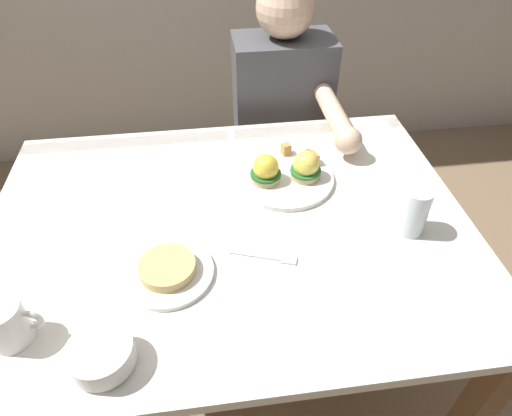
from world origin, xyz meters
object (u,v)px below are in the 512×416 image
object	(u,v)px
dining_table	(231,251)
fork	(268,257)
diner_person	(283,122)
side_plate	(168,270)
eggs_benedict_plate	(286,173)
coffee_mug	(6,323)
fruit_bowl	(102,355)
water_glass_near	(413,213)

from	to	relation	value
dining_table	fork	xyz separation A→B (m)	(0.08, -0.13, 0.11)
diner_person	side_plate	bearing A→B (deg)	-117.88
diner_person	eggs_benedict_plate	bearing A→B (deg)	-99.86
fork	side_plate	world-z (taller)	side_plate
eggs_benedict_plate	coffee_mug	world-z (taller)	coffee_mug
fruit_bowl	fork	world-z (taller)	fruit_bowl
fruit_bowl	fork	bearing A→B (deg)	32.89
fruit_bowl	coffee_mug	size ratio (longest dim) A/B	1.08
eggs_benedict_plate	side_plate	distance (m)	0.43
dining_table	fork	bearing A→B (deg)	-59.14
fork	side_plate	xyz separation A→B (m)	(-0.22, -0.02, 0.01)
fruit_bowl	side_plate	bearing A→B (deg)	60.43
fork	water_glass_near	world-z (taller)	water_glass_near
side_plate	eggs_benedict_plate	bearing A→B (deg)	42.93
fork	water_glass_near	bearing A→B (deg)	7.37
eggs_benedict_plate	diner_person	distance (m)	0.48
fruit_bowl	coffee_mug	distance (m)	0.20
coffee_mug	water_glass_near	world-z (taller)	water_glass_near
fruit_bowl	water_glass_near	xyz separation A→B (m)	(0.69, 0.26, 0.03)
fruit_bowl	diner_person	world-z (taller)	diner_person
eggs_benedict_plate	fruit_bowl	size ratio (longest dim) A/B	2.25
fork	diner_person	world-z (taller)	diner_person
dining_table	diner_person	xyz separation A→B (m)	(0.25, 0.60, 0.02)
coffee_mug	side_plate	distance (m)	0.32
eggs_benedict_plate	side_plate	world-z (taller)	eggs_benedict_plate
diner_person	dining_table	bearing A→B (deg)	-112.47
fork	side_plate	size ratio (longest dim) A/B	0.76
fruit_bowl	diner_person	bearing A→B (deg)	61.76
side_plate	dining_table	bearing A→B (deg)	45.09
fruit_bowl	fork	distance (m)	0.40
coffee_mug	side_plate	xyz separation A→B (m)	(0.29, 0.12, -0.04)
water_glass_near	side_plate	size ratio (longest dim) A/B	0.62
eggs_benedict_plate	fork	xyz separation A→B (m)	(-0.09, -0.28, -0.02)
eggs_benedict_plate	coffee_mug	size ratio (longest dim) A/B	2.42
dining_table	water_glass_near	world-z (taller)	water_glass_near
eggs_benedict_plate	fork	distance (m)	0.29
eggs_benedict_plate	diner_person	world-z (taller)	diner_person
fork	fruit_bowl	bearing A→B (deg)	-147.11
dining_table	water_glass_near	size ratio (longest dim) A/B	9.66
dining_table	side_plate	world-z (taller)	side_plate
coffee_mug	eggs_benedict_plate	bearing A→B (deg)	34.23
eggs_benedict_plate	fork	world-z (taller)	eggs_benedict_plate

